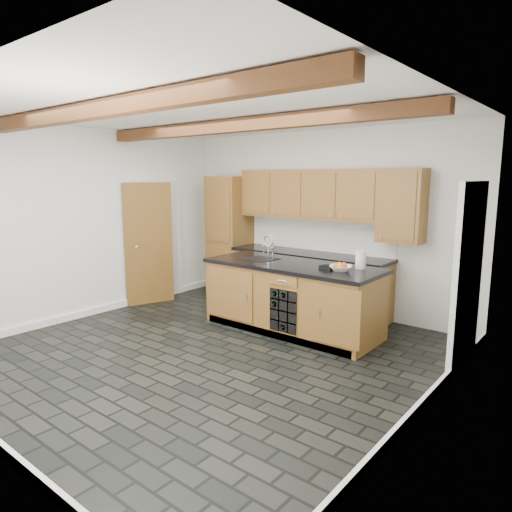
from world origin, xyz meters
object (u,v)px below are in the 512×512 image
at_px(island, 292,297).
at_px(kitchen_scale, 327,267).
at_px(fruit_bowl, 341,268).
at_px(paper_towel, 361,260).

distance_m(island, kitchen_scale, 0.73).
xyz_separation_m(kitchen_scale, fruit_bowl, (0.20, 0.00, 0.01)).
bearing_deg(paper_towel, kitchen_scale, -137.99).
bearing_deg(paper_towel, fruit_bowl, -113.45).
xyz_separation_m(kitchen_scale, paper_towel, (0.32, 0.29, 0.09)).
bearing_deg(fruit_bowl, island, 178.68).
bearing_deg(paper_towel, island, -162.65).
xyz_separation_m(island, kitchen_scale, (0.54, -0.02, 0.49)).
bearing_deg(fruit_bowl, kitchen_scale, -178.93).
bearing_deg(kitchen_scale, paper_towel, 46.68).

